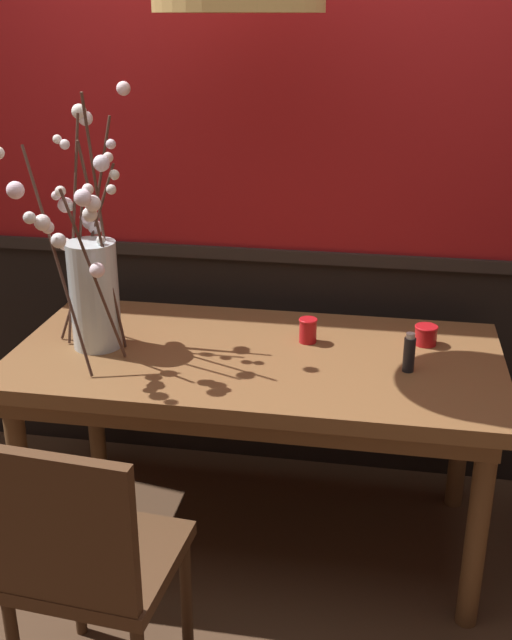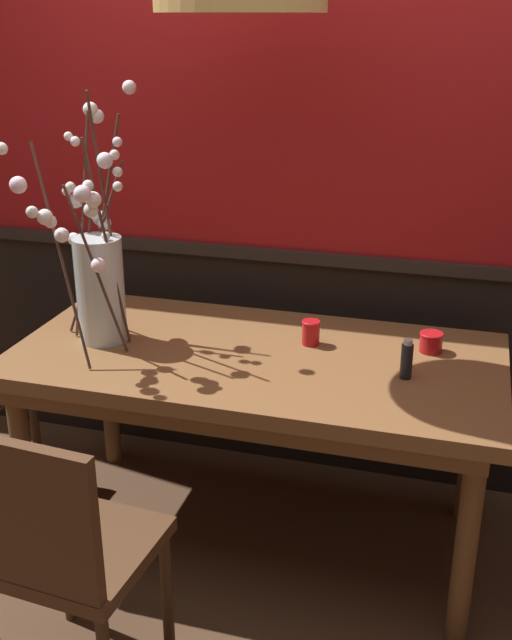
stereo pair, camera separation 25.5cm
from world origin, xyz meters
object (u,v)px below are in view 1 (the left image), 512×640
at_px(chair_far_side_right, 342,333).
at_px(vase_with_blossoms, 92,282).
at_px(chair_far_side_left, 225,322).
at_px(dining_table, 256,376).
at_px(condiment_bottle, 409,353).
at_px(chair_near_side_left, 86,560).
at_px(candle_holder_nearer_center, 426,335).
at_px(candle_holder_nearer_edge, 308,330).

xyz_separation_m(chair_far_side_right, vase_with_blossoms, (-0.83, -0.89, 0.50)).
bearing_deg(chair_far_side_left, dining_table, -70.61).
bearing_deg(dining_table, condiment_bottle, -5.93).
height_order(chair_near_side_left, vase_with_blossoms, vase_with_blossoms).
xyz_separation_m(chair_near_side_left, candle_holder_nearer_center, (0.90, 1.05, 0.28)).
xyz_separation_m(dining_table, condiment_bottle, (0.53, -0.05, 0.15)).
bearing_deg(chair_far_side_right, candle_holder_nearer_edge, -96.87).
xyz_separation_m(chair_near_side_left, candle_holder_nearer_edge, (0.48, 1.00, 0.29)).
bearing_deg(candle_holder_nearer_edge, candle_holder_nearer_center, 7.14).
xyz_separation_m(chair_far_side_left, candle_holder_nearer_center, (0.89, -0.66, 0.27)).
height_order(dining_table, candle_holder_nearer_center, candle_holder_nearer_center).
relative_size(chair_far_side_right, candle_holder_nearer_center, 10.55).
bearing_deg(dining_table, vase_with_blossoms, -175.89).
height_order(chair_far_side_right, candle_holder_nearer_center, chair_far_side_right).
relative_size(dining_table, chair_near_side_left, 1.88).
bearing_deg(vase_with_blossoms, candle_holder_nearer_edge, 13.05).
distance_m(chair_near_side_left, condiment_bottle, 1.20).
height_order(chair_far_side_left, condiment_bottle, chair_far_side_left).
height_order(chair_far_side_right, candle_holder_nearer_edge, chair_far_side_right).
bearing_deg(candle_holder_nearer_edge, chair_near_side_left, -115.53).
bearing_deg(chair_far_side_right, chair_far_side_left, -179.89).
height_order(candle_holder_nearer_center, condiment_bottle, condiment_bottle).
height_order(dining_table, vase_with_blossoms, vase_with_blossoms).
distance_m(chair_far_side_right, condiment_bottle, 0.99).
bearing_deg(chair_far_side_right, chair_near_side_left, -108.17).
xyz_separation_m(candle_holder_nearer_center, condiment_bottle, (-0.06, -0.24, 0.03)).
bearing_deg(dining_table, candle_holder_nearer_center, 17.30).
distance_m(dining_table, chair_far_side_right, 0.90).
bearing_deg(candle_holder_nearer_center, vase_with_blossoms, -169.06).
bearing_deg(chair_near_side_left, vase_with_blossoms, 107.86).
height_order(chair_far_side_right, condiment_bottle, condiment_bottle).
bearing_deg(candle_holder_nearer_edge, chair_far_side_left, 123.07).
distance_m(vase_with_blossoms, condiment_bottle, 1.11).
xyz_separation_m(chair_near_side_left, condiment_bottle, (0.83, 0.81, 0.31)).
bearing_deg(chair_far_side_left, vase_with_blossoms, -107.26).
bearing_deg(candle_holder_nearer_center, chair_near_side_left, -130.53).
bearing_deg(candle_holder_nearer_center, chair_far_side_right, 116.76).
bearing_deg(chair_far_side_right, vase_with_blossoms, -132.98).
relative_size(chair_far_side_left, chair_far_side_right, 1.07).
xyz_separation_m(chair_far_side_right, condiment_bottle, (0.27, -0.90, 0.32)).
bearing_deg(chair_far_side_right, dining_table, -106.71).
height_order(vase_with_blossoms, candle_holder_nearer_edge, vase_with_blossoms).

